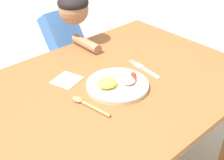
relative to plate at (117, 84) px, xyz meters
The scene contains 6 objects.
dining_table 0.11m from the plate, 135.59° to the left, with size 1.39×0.93×0.74m.
plate is the anchor object (origin of this frame).
fork 0.21m from the plate, ahead, with size 0.04×0.22×0.01m.
spoon 0.18m from the plate, behind, with size 0.06×0.20×0.02m.
person 0.66m from the plate, 77.15° to the left, with size 0.19×0.47×1.01m.
napkin 0.24m from the plate, 124.10° to the left, with size 0.12×0.11×0.00m, color white.
Camera 1 is at (-0.72, -0.84, 1.49)m, focal length 47.80 mm.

